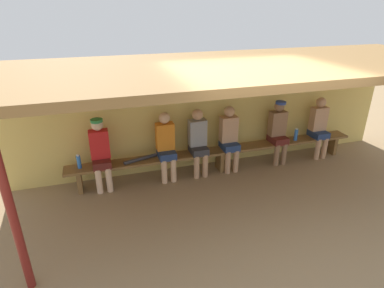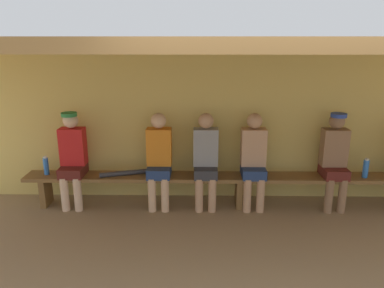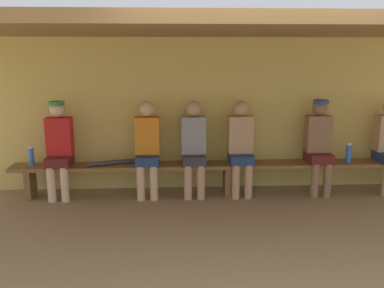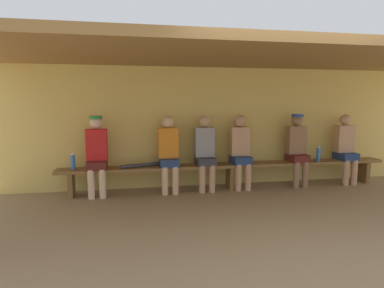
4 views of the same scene
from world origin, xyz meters
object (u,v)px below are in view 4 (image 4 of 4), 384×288
at_px(player_middle, 97,152).
at_px(player_in_blue, 205,150).
at_px(player_rightmost, 240,149).
at_px(bench, 230,168).
at_px(water_bottle_blue, 73,162).
at_px(water_bottle_green, 318,154).
at_px(player_leftmost, 297,146).
at_px(player_shirtless_tan, 345,146).
at_px(baseball_bat, 142,165).
at_px(player_near_post, 169,151).

height_order(player_middle, player_in_blue, player_middle).
bearing_deg(player_rightmost, player_middle, 179.99).
relative_size(bench, water_bottle_blue, 22.56).
bearing_deg(player_rightmost, bench, -179.06).
distance_m(player_middle, water_bottle_green, 4.05).
bearing_deg(player_leftmost, player_middle, 180.00).
distance_m(player_shirtless_tan, water_bottle_blue, 5.03).
height_order(player_middle, baseball_bat, player_middle).
xyz_separation_m(player_shirtless_tan, water_bottle_blue, (-5.03, 0.01, -0.14)).
bearing_deg(player_in_blue, player_middle, 179.98).
xyz_separation_m(player_leftmost, water_bottle_green, (0.42, -0.04, -0.16)).
height_order(player_leftmost, player_middle, same).
relative_size(player_leftmost, water_bottle_blue, 5.06).
distance_m(player_near_post, player_in_blue, 0.65).
bearing_deg(baseball_bat, player_leftmost, -16.50).
bearing_deg(player_shirtless_tan, bench, -179.92).
xyz_separation_m(player_leftmost, player_in_blue, (-1.77, -0.00, -0.02)).
bearing_deg(player_near_post, player_rightmost, 0.00).
bearing_deg(player_in_blue, player_rightmost, 0.00).
distance_m(player_shirtless_tan, player_middle, 4.64).
relative_size(water_bottle_green, baseball_bat, 0.36).
bearing_deg(water_bottle_blue, player_shirtless_tan, -0.12).
bearing_deg(player_in_blue, player_leftmost, 0.02).
bearing_deg(player_rightmost, water_bottle_blue, 179.79).
bearing_deg(player_shirtless_tan, player_near_post, 180.00).
height_order(player_in_blue, water_bottle_green, player_in_blue).
height_order(bench, player_middle, player_middle).
xyz_separation_m(bench, player_in_blue, (-0.47, 0.00, 0.34)).
xyz_separation_m(player_shirtless_tan, player_in_blue, (-2.79, 0.00, 0.00)).
xyz_separation_m(bench, water_bottle_green, (1.72, -0.04, 0.20)).
bearing_deg(water_bottle_blue, baseball_bat, -0.69).
xyz_separation_m(player_leftmost, baseball_bat, (-2.87, -0.00, -0.25)).
xyz_separation_m(player_near_post, baseball_bat, (-0.46, -0.00, -0.24)).
distance_m(player_near_post, player_middle, 1.20).
bearing_deg(player_rightmost, water_bottle_green, -1.59).
bearing_deg(player_shirtless_tan, player_middle, 179.99).
bearing_deg(bench, player_near_post, 179.84).
bearing_deg(player_in_blue, bench, -0.37).
bearing_deg(bench, player_in_blue, 179.63).
distance_m(player_near_post, player_leftmost, 2.42).
bearing_deg(player_middle, player_rightmost, -0.01).
height_order(player_shirtless_tan, water_bottle_blue, player_shirtless_tan).
bearing_deg(baseball_bat, player_rightmost, -16.47).
bearing_deg(water_bottle_green, player_leftmost, 174.21).
xyz_separation_m(bench, player_leftmost, (1.30, 0.00, 0.36)).
bearing_deg(water_bottle_blue, player_leftmost, -0.14).
relative_size(player_near_post, player_leftmost, 0.99).
relative_size(player_near_post, player_rightmost, 1.00).
height_order(player_in_blue, baseball_bat, player_in_blue).
distance_m(player_in_blue, baseball_bat, 1.13).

